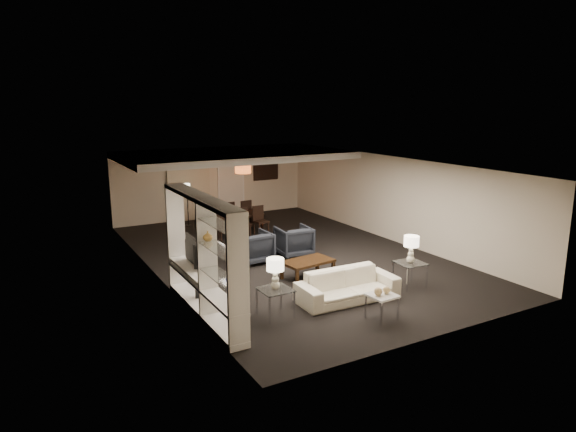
% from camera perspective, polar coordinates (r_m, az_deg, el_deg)
% --- Properties ---
extents(floor, '(11.00, 11.00, 0.00)m').
position_cam_1_polar(floor, '(13.81, 0.00, -4.46)').
color(floor, black).
rests_on(floor, ground).
extents(ceiling, '(7.00, 11.00, 0.02)m').
position_cam_1_polar(ceiling, '(13.29, 0.00, 5.90)').
color(ceiling, silver).
rests_on(ceiling, ground).
extents(wall_back, '(7.00, 0.02, 2.50)m').
position_cam_1_polar(wall_back, '(18.42, -8.40, 3.71)').
color(wall_back, beige).
rests_on(wall_back, ground).
extents(wall_front, '(7.00, 0.02, 2.50)m').
position_cam_1_polar(wall_front, '(9.25, 16.95, -5.57)').
color(wall_front, beige).
rests_on(wall_front, ground).
extents(wall_left, '(0.02, 11.00, 2.50)m').
position_cam_1_polar(wall_left, '(12.22, -14.48, -1.06)').
color(wall_left, beige).
rests_on(wall_left, ground).
extents(wall_right, '(0.02, 11.00, 2.50)m').
position_cam_1_polar(wall_right, '(15.48, 11.39, 1.92)').
color(wall_right, beige).
rests_on(wall_right, ground).
extents(ceiling_soffit, '(7.00, 4.00, 0.20)m').
position_cam_1_polar(ceiling_soffit, '(16.43, -6.01, 6.76)').
color(ceiling_soffit, silver).
rests_on(ceiling_soffit, ceiling).
extents(curtains, '(1.50, 0.12, 2.40)m').
position_cam_1_polar(curtains, '(18.05, -10.98, 3.28)').
color(curtains, beige).
rests_on(curtains, wall_back).
extents(door, '(0.90, 0.05, 2.10)m').
position_cam_1_polar(door, '(18.68, -6.34, 3.27)').
color(door, silver).
rests_on(door, wall_back).
extents(painting, '(0.95, 0.04, 0.65)m').
position_cam_1_polar(painting, '(19.17, -2.50, 5.09)').
color(painting, '#142D38').
rests_on(painting, wall_back).
extents(media_unit, '(0.38, 3.40, 2.35)m').
position_cam_1_polar(media_unit, '(9.88, -9.46, -4.48)').
color(media_unit, white).
rests_on(media_unit, wall_left).
extents(pendant_light, '(0.52, 0.52, 0.24)m').
position_cam_1_polar(pendant_light, '(16.60, -5.02, 5.17)').
color(pendant_light, '#D8591E').
rests_on(pendant_light, ceiling_soffit).
extents(sofa, '(2.18, 0.91, 0.63)m').
position_cam_1_polar(sofa, '(10.82, 6.65, -7.69)').
color(sofa, beige).
rests_on(sofa, floor).
extents(coffee_table, '(1.26, 0.84, 0.42)m').
position_cam_1_polar(coffee_table, '(12.11, 2.19, -5.90)').
color(coffee_table, black).
rests_on(coffee_table, floor).
extents(armchair_left, '(0.88, 0.91, 0.80)m').
position_cam_1_polar(armchair_left, '(13.21, -3.88, -3.47)').
color(armchair_left, black).
rests_on(armchair_left, floor).
extents(armchair_right, '(0.93, 0.95, 0.80)m').
position_cam_1_polar(armchair_right, '(13.74, 0.64, -2.81)').
color(armchair_right, black).
rests_on(armchair_right, floor).
extents(side_table_left, '(0.60, 0.60, 0.55)m').
position_cam_1_polar(side_table_left, '(9.99, -1.41, -9.60)').
color(side_table_left, white).
rests_on(side_table_left, floor).
extents(side_table_right, '(0.64, 0.64, 0.55)m').
position_cam_1_polar(side_table_right, '(11.86, 13.37, -6.32)').
color(side_table_right, white).
rests_on(side_table_right, floor).
extents(table_lamp_left, '(0.37, 0.37, 0.61)m').
position_cam_1_polar(table_lamp_left, '(9.78, -1.42, -6.45)').
color(table_lamp_left, beige).
rests_on(table_lamp_left, side_table_left).
extents(table_lamp_right, '(0.34, 0.34, 0.61)m').
position_cam_1_polar(table_lamp_right, '(11.69, 13.51, -3.62)').
color(table_lamp_right, '#F2EACC').
rests_on(table_lamp_right, side_table_right).
extents(marble_table, '(0.52, 0.52, 0.49)m').
position_cam_1_polar(marble_table, '(10.04, 10.37, -9.89)').
color(marble_table, white).
rests_on(marble_table, floor).
extents(gold_gourd_a, '(0.16, 0.16, 0.16)m').
position_cam_1_polar(gold_gourd_a, '(9.86, 9.99, -8.26)').
color(gold_gourd_a, tan).
rests_on(gold_gourd_a, marble_table).
extents(gold_gourd_b, '(0.14, 0.14, 0.14)m').
position_cam_1_polar(gold_gourd_b, '(9.98, 10.89, -8.09)').
color(gold_gourd_b, tan).
rests_on(gold_gourd_b, marble_table).
extents(television, '(1.01, 0.13, 0.58)m').
position_cam_1_polar(television, '(10.71, -10.86, -3.94)').
color(television, black).
rests_on(television, media_unit).
extents(vase_blue, '(0.17, 0.17, 0.18)m').
position_cam_1_polar(vase_blue, '(8.69, -6.39, -6.96)').
color(vase_blue, '#242C9E').
rests_on(vase_blue, media_unit).
extents(vase_amber, '(0.18, 0.18, 0.19)m').
position_cam_1_polar(vase_amber, '(9.47, -8.91, -2.22)').
color(vase_amber, '#BB8B3E').
rests_on(vase_amber, media_unit).
extents(floor_speaker, '(0.18, 0.18, 1.25)m').
position_cam_1_polar(floor_speaker, '(10.65, -9.95, -6.35)').
color(floor_speaker, black).
rests_on(floor_speaker, floor).
extents(dining_table, '(1.73, 0.99, 0.60)m').
position_cam_1_polar(dining_table, '(16.26, -5.92, -0.81)').
color(dining_table, black).
rests_on(dining_table, floor).
extents(chair_nl, '(0.47, 0.47, 0.89)m').
position_cam_1_polar(chair_nl, '(15.42, -7.01, -1.02)').
color(chair_nl, black).
rests_on(chair_nl, floor).
extents(chair_nm, '(0.46, 0.46, 0.89)m').
position_cam_1_polar(chair_nm, '(15.65, -4.98, -0.77)').
color(chair_nm, black).
rests_on(chair_nm, floor).
extents(chair_nr, '(0.46, 0.46, 0.89)m').
position_cam_1_polar(chair_nr, '(15.89, -3.01, -0.53)').
color(chair_nr, black).
rests_on(chair_nr, floor).
extents(chair_fl, '(0.42, 0.42, 0.89)m').
position_cam_1_polar(chair_fl, '(16.60, -8.72, -0.09)').
color(chair_fl, black).
rests_on(chair_fl, floor).
extents(chair_fm, '(0.44, 0.44, 0.89)m').
position_cam_1_polar(chair_fm, '(16.81, -6.81, 0.13)').
color(chair_fm, black).
rests_on(chair_fm, floor).
extents(chair_fr, '(0.45, 0.45, 0.89)m').
position_cam_1_polar(chair_fr, '(17.04, -4.95, 0.34)').
color(chair_fr, black).
rests_on(chair_fr, floor).
extents(floor_lamp, '(0.22, 0.22, 1.42)m').
position_cam_1_polar(floor_lamp, '(17.32, -11.08, 1.24)').
color(floor_lamp, black).
rests_on(floor_lamp, floor).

